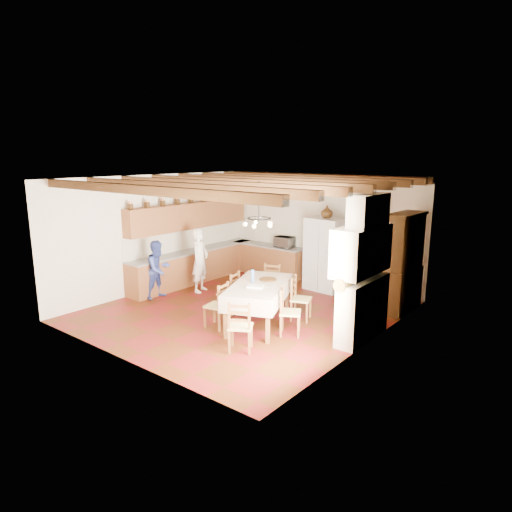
% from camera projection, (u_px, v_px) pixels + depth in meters
% --- Properties ---
extents(floor, '(6.00, 6.50, 0.02)m').
position_uv_depth(floor, '(244.00, 311.00, 10.43)').
color(floor, '#50220D').
rests_on(floor, ground).
extents(ceiling, '(6.00, 6.50, 0.02)m').
position_uv_depth(ceiling, '(244.00, 178.00, 9.77)').
color(ceiling, white).
rests_on(ceiling, ground).
extents(wall_back, '(6.00, 0.02, 3.00)m').
position_uv_depth(wall_back, '(320.00, 228.00, 12.59)').
color(wall_back, '#F4E5CC').
rests_on(wall_back, ground).
extents(wall_front, '(6.00, 0.02, 3.00)m').
position_uv_depth(wall_front, '(118.00, 277.00, 7.62)').
color(wall_front, '#F4E5CC').
rests_on(wall_front, ground).
extents(wall_left, '(0.02, 6.50, 3.00)m').
position_uv_depth(wall_left, '(156.00, 233.00, 11.94)').
color(wall_left, '#F4E5CC').
rests_on(wall_left, ground).
extents(wall_right, '(0.02, 6.50, 3.00)m').
position_uv_depth(wall_right, '(371.00, 267.00, 8.27)').
color(wall_right, '#F4E5CC').
rests_on(wall_right, ground).
extents(ceiling_beams, '(6.00, 6.30, 0.16)m').
position_uv_depth(ceiling_beams, '(244.00, 182.00, 9.79)').
color(ceiling_beams, '#3A2712').
rests_on(ceiling_beams, ground).
extents(lower_cabinets_left, '(0.60, 4.30, 0.86)m').
position_uv_depth(lower_cabinets_left, '(195.00, 266.00, 12.78)').
color(lower_cabinets_left, brown).
rests_on(lower_cabinets_left, ground).
extents(lower_cabinets_back, '(2.30, 0.60, 0.86)m').
position_uv_depth(lower_cabinets_back, '(268.00, 260.00, 13.53)').
color(lower_cabinets_back, brown).
rests_on(lower_cabinets_back, ground).
extents(countertop_left, '(0.62, 4.30, 0.04)m').
position_uv_depth(countertop_left, '(194.00, 251.00, 12.68)').
color(countertop_left, slate).
rests_on(countertop_left, lower_cabinets_left).
extents(countertop_back, '(2.34, 0.62, 0.04)m').
position_uv_depth(countertop_back, '(268.00, 245.00, 13.43)').
color(countertop_back, slate).
rests_on(countertop_back, lower_cabinets_back).
extents(backsplash_left, '(0.03, 4.30, 0.60)m').
position_uv_depth(backsplash_left, '(187.00, 238.00, 12.79)').
color(backsplash_left, beige).
rests_on(backsplash_left, ground).
extents(backsplash_back, '(2.30, 0.03, 0.60)m').
position_uv_depth(backsplash_back, '(274.00, 233.00, 13.58)').
color(backsplash_back, beige).
rests_on(backsplash_back, ground).
extents(upper_cabinets, '(0.35, 4.20, 0.70)m').
position_uv_depth(upper_cabinets, '(190.00, 216.00, 12.55)').
color(upper_cabinets, brown).
rests_on(upper_cabinets, ground).
extents(fireplace, '(0.56, 1.60, 2.80)m').
position_uv_depth(fireplace, '(361.00, 268.00, 8.62)').
color(fireplace, beige).
rests_on(fireplace, ground).
extents(wall_picture, '(0.34, 0.03, 0.42)m').
position_uv_depth(wall_picture, '(373.00, 221.00, 11.54)').
color(wall_picture, '#322517').
rests_on(wall_picture, ground).
extents(refrigerator, '(0.99, 0.83, 1.90)m').
position_uv_depth(refrigerator, '(326.00, 254.00, 11.93)').
color(refrigerator, silver).
rests_on(refrigerator, floor).
extents(hutch, '(0.59, 1.26, 2.25)m').
position_uv_depth(hutch, '(403.00, 263.00, 10.24)').
color(hutch, '#3A240E').
rests_on(hutch, floor).
extents(dining_table, '(1.75, 2.27, 0.88)m').
position_uv_depth(dining_table, '(259.00, 288.00, 9.43)').
color(dining_table, beige).
rests_on(dining_table, floor).
extents(chandelier, '(0.47, 0.47, 0.03)m').
position_uv_depth(chandelier, '(259.00, 218.00, 9.12)').
color(chandelier, black).
rests_on(chandelier, ground).
extents(chair_left_near, '(0.47, 0.49, 0.96)m').
position_uv_depth(chair_left_near, '(216.00, 305.00, 9.36)').
color(chair_left_near, brown).
rests_on(chair_left_near, floor).
extents(chair_left_far, '(0.48, 0.49, 0.96)m').
position_uv_depth(chair_left_far, '(229.00, 292.00, 10.21)').
color(chair_left_far, brown).
rests_on(chair_left_far, floor).
extents(chair_right_near, '(0.56, 0.57, 0.96)m').
position_uv_depth(chair_right_near, '(290.00, 311.00, 8.97)').
color(chair_right_near, brown).
rests_on(chair_right_near, floor).
extents(chair_right_far, '(0.52, 0.53, 0.96)m').
position_uv_depth(chair_right_far, '(301.00, 298.00, 9.78)').
color(chair_right_far, brown).
rests_on(chair_right_far, floor).
extents(chair_end_near, '(0.57, 0.56, 0.96)m').
position_uv_depth(chair_end_near, '(240.00, 326.00, 8.23)').
color(chair_end_near, brown).
rests_on(chair_end_near, floor).
extents(chair_end_far, '(0.53, 0.52, 0.96)m').
position_uv_depth(chair_end_far, '(270.00, 285.00, 10.79)').
color(chair_end_far, brown).
rests_on(chair_end_far, floor).
extents(person_man, '(0.57, 0.70, 1.66)m').
position_uv_depth(person_man, '(200.00, 260.00, 11.76)').
color(person_man, white).
rests_on(person_man, floor).
extents(person_woman_blue, '(0.60, 0.74, 1.45)m').
position_uv_depth(person_woman_blue, '(158.00, 269.00, 11.25)').
color(person_woman_blue, '#3749A4').
rests_on(person_woman_blue, floor).
extents(person_woman_red, '(0.41, 0.91, 1.53)m').
position_uv_depth(person_woman_red, '(349.00, 290.00, 9.38)').
color(person_woman_red, '#AF1D21').
rests_on(person_woman_red, floor).
extents(microwave, '(0.55, 0.38, 0.30)m').
position_uv_depth(microwave, '(284.00, 242.00, 13.04)').
color(microwave, silver).
rests_on(microwave, countertop_back).
extents(fridge_vase, '(0.36, 0.36, 0.32)m').
position_uv_depth(fridge_vase, '(327.00, 212.00, 11.70)').
color(fridge_vase, '#3A240E').
rests_on(fridge_vase, refrigerator).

